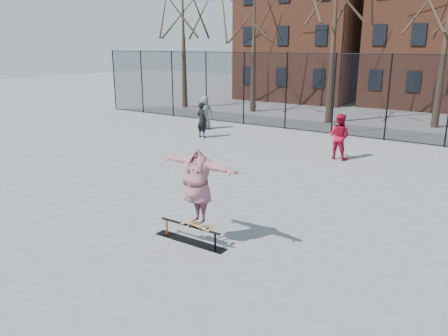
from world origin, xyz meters
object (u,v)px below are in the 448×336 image
Objects in this scene: bystander_grey at (205,113)px; bystander_black at (202,120)px; bystander_red at (339,136)px; skateboard at (198,225)px; skater at (197,187)px; skate_rail at (190,235)px.

bystander_black is at bearing 100.13° from bystander_grey.
bystander_grey is at bearing -10.48° from bystander_red.
bystander_red is (6.94, -0.34, 0.05)m from bystander_black.
bystander_black is (-6.99, 9.58, 0.39)m from skateboard.
bystander_red is at bearing 94.46° from skater.
skate_rail is 13.95m from bystander_grey.
skateboard is at bearing 94.16° from skater.
bystander_red reaches higher than skateboard.
bystander_black is at bearing 126.12° from skateboard.
skater reaches higher than bystander_black.
skateboard is 0.36× the size of skater.
bystander_grey reaches higher than skate_rail.
bystander_black is at bearing 130.28° from skater.
skater is 1.23× the size of bystander_black.
skateboard is at bearing 0.00° from skate_rail.
skate_rail is 0.90× the size of skater.
skateboard is 14.07m from bystander_grey.
skateboard is at bearing 102.94° from bystander_grey.
bystander_grey is at bearing 124.82° from skate_rail.
skater is 11.87m from bystander_black.
bystander_black is (-6.76, 9.58, 0.69)m from skate_rail.
bystander_grey is 0.97× the size of bystander_red.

